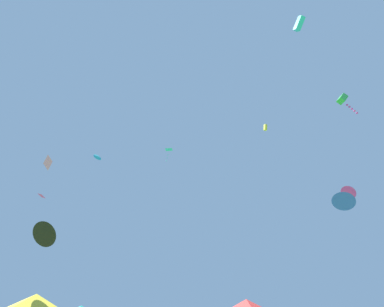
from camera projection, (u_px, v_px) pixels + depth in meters
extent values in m
pyramid|color=yellow|center=(33.00, 306.00, 10.56)|extent=(3.03, 3.03, 0.97)
cone|color=blue|center=(343.00, 201.00, 12.18)|extent=(1.42, 1.40, 0.78)
cube|color=yellow|center=(265.00, 127.00, 34.58)|extent=(0.62, 0.72, 0.98)
cone|color=black|center=(46.00, 234.00, 12.50)|extent=(1.64, 1.39, 1.17)
cone|color=#D6389E|center=(349.00, 192.00, 19.95)|extent=(1.17, 1.35, 1.08)
cube|color=#2DB7CC|center=(299.00, 24.00, 24.42)|extent=(1.04, 1.54, 1.24)
cone|color=#2DB7CC|center=(98.00, 157.00, 41.61)|extent=(1.65, 1.66, 1.41)
pyramid|color=#D6389E|center=(42.00, 196.00, 28.68)|extent=(0.94, 0.86, 0.38)
cube|color=green|center=(342.00, 99.00, 22.01)|extent=(1.38, 0.86, 1.36)
sphere|color=#D6389E|center=(347.00, 105.00, 21.36)|extent=(0.18, 0.18, 0.18)
sphere|color=#D6389E|center=(349.00, 107.00, 21.08)|extent=(0.18, 0.18, 0.18)
sphere|color=#D6389E|center=(352.00, 109.00, 20.79)|extent=(0.18, 0.18, 0.18)
sphere|color=#D6389E|center=(354.00, 111.00, 20.51)|extent=(0.18, 0.18, 0.18)
sphere|color=#D6389E|center=(357.00, 113.00, 20.23)|extent=(0.18, 0.18, 0.18)
pyramid|color=#2DB7CC|center=(169.00, 149.00, 32.35)|extent=(1.28, 1.32, 0.47)
sphere|color=#2DB7CC|center=(168.00, 155.00, 31.84)|extent=(0.13, 0.13, 0.13)
sphere|color=#2DB7CC|center=(167.00, 158.00, 31.63)|extent=(0.13, 0.13, 0.13)
sphere|color=#2DB7CC|center=(166.00, 161.00, 31.42)|extent=(0.13, 0.13, 0.13)
pyramid|color=pink|center=(49.00, 163.00, 30.66)|extent=(1.24, 1.07, 1.41)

